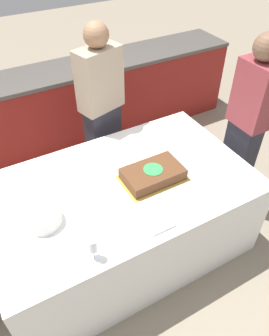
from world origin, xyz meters
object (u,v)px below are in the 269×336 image
at_px(plate_stack, 43,218).
at_px(wine_glass, 93,246).
at_px(person_seated_right, 246,125).
at_px(person_cutting_cake, 102,112).
at_px(cake, 153,174).

relative_size(plate_stack, wine_glass, 1.46).
height_order(plate_stack, person_seated_right, person_seated_right).
bearing_deg(person_cutting_cake, cake, 74.01).
bearing_deg(wine_glass, person_cutting_cake, 63.07).
relative_size(cake, person_seated_right, 0.29).
relative_size(cake, wine_glass, 2.90).
relative_size(cake, person_cutting_cake, 0.29).
height_order(cake, wine_glass, wine_glass).
relative_size(plate_stack, person_cutting_cake, 0.15).
xyz_separation_m(plate_stack, wine_glass, (0.18, -0.40, 0.06)).
xyz_separation_m(plate_stack, person_cutting_cake, (0.83, 0.88, 0.05)).
bearing_deg(cake, plate_stack, -179.38).
distance_m(cake, wine_glass, 0.77).
bearing_deg(person_cutting_cake, plate_stack, 30.81).
height_order(wine_glass, person_seated_right, person_seated_right).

